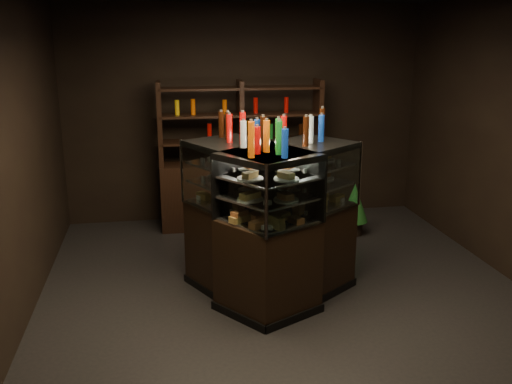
% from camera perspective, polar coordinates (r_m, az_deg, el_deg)
% --- Properties ---
extents(ground, '(5.00, 5.00, 0.00)m').
position_cam_1_polar(ground, '(6.16, 2.61, -9.41)').
color(ground, black).
rests_on(ground, ground).
extents(room_shell, '(5.02, 5.02, 3.01)m').
position_cam_1_polar(room_shell, '(5.61, 2.86, 8.82)').
color(room_shell, black).
rests_on(room_shell, ground).
extents(display_case, '(1.81, 1.61, 1.57)m').
position_cam_1_polar(display_case, '(5.74, 1.28, -5.69)').
color(display_case, black).
rests_on(display_case, ground).
extents(food_display, '(1.35, 1.24, 0.48)m').
position_cam_1_polar(food_display, '(5.53, 1.32, 0.58)').
color(food_display, '#DA844E').
rests_on(food_display, display_case).
extents(bottles_top, '(1.17, 1.10, 0.30)m').
position_cam_1_polar(bottles_top, '(5.42, 1.36, 6.00)').
color(bottles_top, black).
rests_on(bottles_top, display_case).
extents(potted_conifer, '(0.37, 0.37, 0.79)m').
position_cam_1_polar(potted_conifer, '(7.63, 9.81, -0.96)').
color(potted_conifer, black).
rests_on(potted_conifer, ground).
extents(back_shelving, '(2.19, 0.46, 2.00)m').
position_cam_1_polar(back_shelving, '(7.82, -1.53, 0.94)').
color(back_shelving, black).
rests_on(back_shelving, ground).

